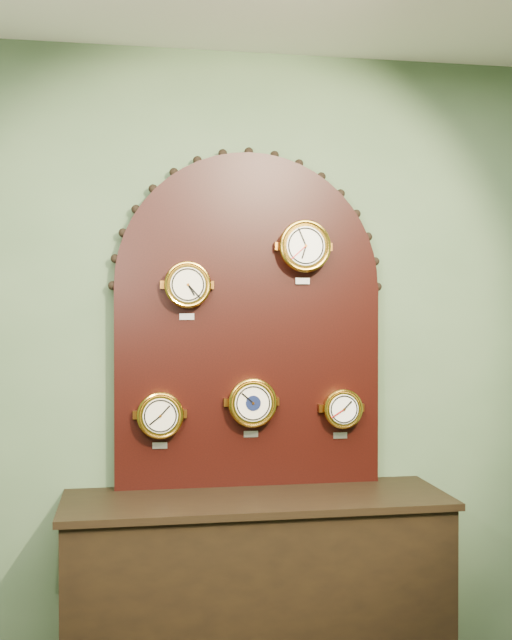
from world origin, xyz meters
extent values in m
plane|color=#4B6545|center=(0.00, 2.50, 1.40)|extent=(4.00, 0.00, 4.00)
cube|color=black|center=(0.00, 2.23, 0.40)|extent=(1.60, 0.50, 0.80)
cube|color=black|center=(0.00, 2.45, 1.28)|extent=(1.20, 0.06, 0.90)
cylinder|color=black|center=(0.00, 2.45, 1.73)|extent=(1.20, 0.06, 1.20)
cylinder|color=gold|center=(-0.28, 2.39, 1.73)|extent=(0.19, 0.08, 0.19)
torus|color=gold|center=(-0.28, 2.36, 1.73)|extent=(0.20, 0.02, 0.20)
cylinder|color=beige|center=(-0.28, 2.35, 1.73)|extent=(0.15, 0.01, 0.15)
cube|color=silver|center=(-0.28, 2.42, 1.59)|extent=(0.06, 0.01, 0.03)
cylinder|color=gold|center=(0.24, 2.39, 1.91)|extent=(0.22, 0.08, 0.22)
torus|color=gold|center=(0.24, 2.36, 1.91)|extent=(0.24, 0.02, 0.24)
cylinder|color=white|center=(0.24, 2.35, 1.91)|extent=(0.17, 0.01, 0.17)
cube|color=silver|center=(0.24, 2.42, 1.75)|extent=(0.06, 0.01, 0.03)
cylinder|color=gold|center=(-0.40, 2.39, 1.16)|extent=(0.19, 0.08, 0.19)
torus|color=gold|center=(-0.40, 2.36, 1.16)|extent=(0.20, 0.02, 0.20)
cylinder|color=beige|center=(-0.40, 2.35, 1.16)|extent=(0.15, 0.01, 0.15)
cube|color=silver|center=(-0.40, 2.42, 1.03)|extent=(0.06, 0.01, 0.03)
cylinder|color=gold|center=(0.00, 2.39, 1.21)|extent=(0.20, 0.08, 0.20)
torus|color=gold|center=(0.00, 2.36, 1.21)|extent=(0.22, 0.02, 0.22)
cylinder|color=beige|center=(0.00, 2.35, 1.21)|extent=(0.16, 0.01, 0.16)
cube|color=silver|center=(0.00, 2.42, 1.07)|extent=(0.07, 0.01, 0.03)
cylinder|color=#0C1336|center=(0.00, 2.35, 1.21)|extent=(0.07, 0.00, 0.07)
cylinder|color=gold|center=(0.42, 2.39, 1.18)|extent=(0.17, 0.08, 0.17)
torus|color=gold|center=(0.42, 2.36, 1.18)|extent=(0.18, 0.02, 0.18)
cylinder|color=white|center=(0.42, 2.35, 1.18)|extent=(0.13, 0.01, 0.13)
cube|color=silver|center=(0.42, 2.42, 1.05)|extent=(0.06, 0.01, 0.03)
camera|label=1|loc=(-0.54, -1.00, 1.63)|focal=43.37mm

